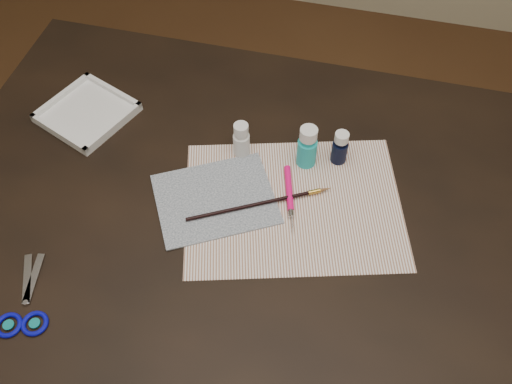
% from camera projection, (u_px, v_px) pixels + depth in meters
% --- Properties ---
extents(ground, '(3.50, 3.50, 0.02)m').
position_uv_depth(ground, '(256.00, 352.00, 1.72)').
color(ground, '#422614').
rests_on(ground, ground).
extents(table, '(1.30, 0.90, 0.75)m').
position_uv_depth(table, '(256.00, 295.00, 1.41)').
color(table, black).
rests_on(table, ground).
extents(paper, '(0.49, 0.42, 0.00)m').
position_uv_depth(paper, '(293.00, 204.00, 1.11)').
color(paper, white).
rests_on(paper, table).
extents(canvas, '(0.29, 0.27, 0.00)m').
position_uv_depth(canvas, '(215.00, 199.00, 1.12)').
color(canvas, '#142338').
rests_on(canvas, paper).
extents(paint_bottle_white, '(0.04, 0.04, 0.08)m').
position_uv_depth(paint_bottle_white, '(241.00, 140.00, 1.16)').
color(paint_bottle_white, silver).
rests_on(paint_bottle_white, table).
extents(paint_bottle_cyan, '(0.05, 0.05, 0.10)m').
position_uv_depth(paint_bottle_cyan, '(307.00, 147.00, 1.14)').
color(paint_bottle_cyan, '#1FB5B9').
rests_on(paint_bottle_cyan, table).
extents(paint_bottle_navy, '(0.04, 0.04, 0.08)m').
position_uv_depth(paint_bottle_navy, '(340.00, 147.00, 1.15)').
color(paint_bottle_navy, black).
rests_on(paint_bottle_navy, table).
extents(paintbrush, '(0.26, 0.15, 0.01)m').
position_uv_depth(paintbrush, '(260.00, 203.00, 1.10)').
color(paintbrush, black).
rests_on(paintbrush, canvas).
extents(craft_knife, '(0.06, 0.16, 0.01)m').
position_uv_depth(craft_knife, '(290.00, 199.00, 1.11)').
color(craft_knife, '#F80C70').
rests_on(craft_knife, paper).
extents(scissors, '(0.16, 0.20, 0.01)m').
position_uv_depth(scissors, '(23.00, 295.00, 0.99)').
color(scissors, silver).
rests_on(scissors, table).
extents(palette_tray, '(0.22, 0.22, 0.02)m').
position_uv_depth(palette_tray, '(87.00, 112.00, 1.25)').
color(palette_tray, white).
rests_on(palette_tray, table).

